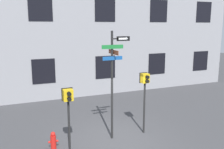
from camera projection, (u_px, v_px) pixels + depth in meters
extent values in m
plane|color=#38383A|center=(118.00, 140.00, 10.18)|extent=(60.00, 60.00, 0.00)
cube|color=black|center=(44.00, 71.00, 15.07)|extent=(1.38, 0.03, 1.50)
cube|color=black|center=(105.00, 67.00, 16.57)|extent=(1.38, 0.03, 1.50)
cube|color=black|center=(157.00, 64.00, 18.06)|extent=(1.38, 0.03, 1.50)
cube|color=black|center=(200.00, 61.00, 19.56)|extent=(1.38, 0.03, 1.50)
cube|color=black|center=(40.00, 8.00, 14.35)|extent=(1.38, 0.03, 1.50)
cube|color=black|center=(105.00, 9.00, 15.85)|extent=(1.38, 0.03, 1.50)
cube|color=black|center=(159.00, 11.00, 17.35)|extent=(1.38, 0.03, 1.50)
cube|color=black|center=(204.00, 12.00, 18.85)|extent=(1.38, 0.03, 1.50)
cylinder|color=black|center=(112.00, 87.00, 9.90)|extent=(0.09, 0.09, 4.38)
cube|color=black|center=(118.00, 39.00, 9.62)|extent=(0.47, 0.05, 0.05)
cube|color=#196B2D|center=(113.00, 47.00, 9.54)|extent=(0.88, 0.02, 0.15)
cube|color=brown|center=(113.00, 52.00, 9.66)|extent=(0.02, 0.93, 0.17)
cube|color=#14478C|center=(113.00, 58.00, 9.62)|extent=(0.82, 0.02, 0.15)
cube|color=black|center=(123.00, 39.00, 9.70)|extent=(0.56, 0.02, 0.18)
cube|color=white|center=(122.00, 39.00, 9.67)|extent=(0.32, 0.01, 0.07)
cone|color=white|center=(127.00, 39.00, 9.74)|extent=(0.10, 0.14, 0.14)
cylinder|color=black|center=(69.00, 128.00, 8.87)|extent=(0.08, 0.08, 2.00)
cube|color=gold|center=(68.00, 95.00, 8.64)|extent=(0.34, 0.26, 0.40)
cube|color=black|center=(67.00, 94.00, 8.77)|extent=(0.40, 0.02, 0.46)
cylinder|color=black|center=(69.00, 94.00, 8.45)|extent=(0.14, 0.12, 0.14)
cylinder|color=black|center=(69.00, 99.00, 8.49)|extent=(0.14, 0.12, 0.14)
cylinder|color=silver|center=(69.00, 94.00, 8.50)|extent=(0.11, 0.01, 0.11)
cylinder|color=black|center=(144.00, 108.00, 10.63)|extent=(0.08, 0.08, 2.22)
cube|color=gold|center=(145.00, 78.00, 10.38)|extent=(0.31, 0.26, 0.39)
cube|color=black|center=(143.00, 78.00, 10.51)|extent=(0.37, 0.02, 0.45)
cylinder|color=black|center=(147.00, 77.00, 10.19)|extent=(0.13, 0.12, 0.13)
cylinder|color=black|center=(147.00, 81.00, 10.22)|extent=(0.13, 0.12, 0.13)
cylinder|color=#EA4C14|center=(147.00, 77.00, 10.24)|extent=(0.11, 0.01, 0.11)
cylinder|color=red|center=(53.00, 142.00, 9.36)|extent=(0.21, 0.21, 0.53)
sphere|color=red|center=(53.00, 134.00, 9.30)|extent=(0.18, 0.18, 0.18)
cylinder|color=red|center=(49.00, 142.00, 9.30)|extent=(0.08, 0.07, 0.07)
cylinder|color=red|center=(57.00, 141.00, 9.41)|extent=(0.08, 0.07, 0.07)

